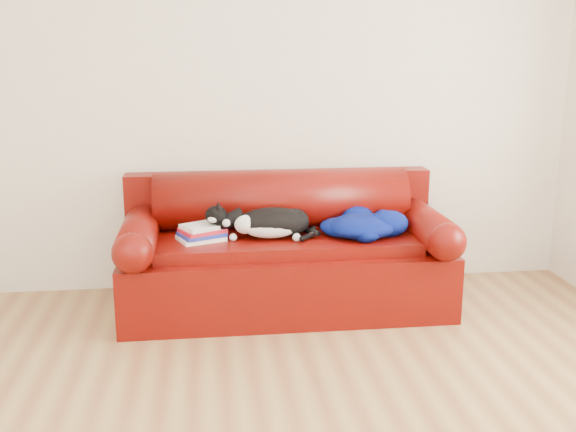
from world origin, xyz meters
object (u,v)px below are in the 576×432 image
book_stack (202,232)px  blanket (364,224)px  sofa_base (285,273)px  cat (272,224)px

book_stack → blanket: 1.04m
book_stack → sofa_base: bearing=7.0°
sofa_base → book_stack: book_stack is taller
sofa_base → blanket: blanket is taller
sofa_base → blanket: 0.61m
cat → blanket: cat is taller
sofa_base → cat: cat is taller
cat → sofa_base: bearing=31.1°
book_stack → cat: bearing=-0.1°
cat → blanket: (0.60, -0.02, -0.02)m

